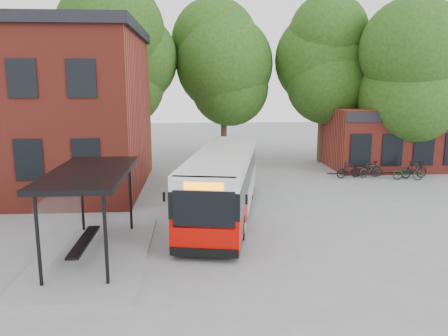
{
  "coord_description": "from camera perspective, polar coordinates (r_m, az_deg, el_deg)",
  "views": [
    {
      "loc": [
        -1.15,
        -14.84,
        5.55
      ],
      "look_at": [
        0.1,
        3.63,
        2.0
      ],
      "focal_mm": 35.0,
      "sensor_mm": 36.0,
      "label": 1
    }
  ],
  "objects": [
    {
      "name": "bicycle_1",
      "position": [
        27.32,
        15.99,
        -0.25
      ],
      "size": [
        1.69,
        0.81,
        0.98
      ],
      "primitive_type": "imported",
      "rotation": [
        0.0,
        0.0,
        1.8
      ],
      "color": "black",
      "rests_on": "ground"
    },
    {
      "name": "city_bus",
      "position": [
        18.79,
        -0.05,
        -1.96
      ],
      "size": [
        4.25,
        11.11,
        2.76
      ],
      "primitive_type": null,
      "rotation": [
        0.0,
        0.0,
        -0.18
      ],
      "color": "#B90903",
      "rests_on": "ground"
    },
    {
      "name": "bicycle_5",
      "position": [
        28.37,
        18.42,
        0.01
      ],
      "size": [
        1.67,
        1.07,
        0.98
      ],
      "primitive_type": "imported",
      "rotation": [
        0.0,
        0.0,
        1.16
      ],
      "color": "black",
      "rests_on": "ground"
    },
    {
      "name": "bicycle_7",
      "position": [
        28.57,
        23.59,
        -0.18
      ],
      "size": [
        1.84,
        0.81,
        1.07
      ],
      "primitive_type": "imported",
      "rotation": [
        0.0,
        0.0,
        1.75
      ],
      "color": "black",
      "rests_on": "ground"
    },
    {
      "name": "bicycle_4",
      "position": [
        28.32,
        18.31,
        -0.06
      ],
      "size": [
        1.84,
        1.05,
        0.92
      ],
      "primitive_type": "imported",
      "rotation": [
        0.0,
        0.0,
        1.84
      ],
      "color": "black",
      "rests_on": "ground"
    },
    {
      "name": "bike_rail",
      "position": [
        27.46,
        18.51,
        -0.97
      ],
      "size": [
        5.2,
        0.1,
        0.38
      ],
      "primitive_type": null,
      "color": "black",
      "rests_on": "ground"
    },
    {
      "name": "ground",
      "position": [
        15.88,
        0.52,
        -9.59
      ],
      "size": [
        100.0,
        100.0,
        0.0
      ],
      "primitive_type": "plane",
      "color": "slate"
    },
    {
      "name": "tree_0",
      "position": [
        31.22,
        -13.04,
        10.49
      ],
      "size": [
        7.92,
        7.92,
        11.0
      ],
      "primitive_type": null,
      "color": "#1E4011",
      "rests_on": "ground"
    },
    {
      "name": "bicycle_6",
      "position": [
        27.9,
        22.9,
        -0.54
      ],
      "size": [
        1.8,
        0.95,
        0.9
      ],
      "primitive_type": "imported",
      "rotation": [
        0.0,
        0.0,
        1.35
      ],
      "color": "#0C351E",
      "rests_on": "ground"
    },
    {
      "name": "bus_shelter",
      "position": [
        14.82,
        -16.88,
        -5.69
      ],
      "size": [
        3.6,
        7.0,
        2.9
      ],
      "primitive_type": null,
      "color": "black",
      "rests_on": "ground"
    },
    {
      "name": "shop_row",
      "position": [
        33.24,
        25.27,
        3.68
      ],
      "size": [
        14.0,
        6.2,
        4.0
      ],
      "primitive_type": null,
      "color": "maroon",
      "rests_on": "ground"
    },
    {
      "name": "tree_1",
      "position": [
        31.91,
        -0.02,
        10.22
      ],
      "size": [
        7.92,
        7.92,
        10.4
      ],
      "primitive_type": null,
      "color": "#1E4011",
      "rests_on": "ground"
    },
    {
      "name": "tree_2",
      "position": [
        32.17,
        12.86,
        10.5
      ],
      "size": [
        7.92,
        7.92,
        11.0
      ],
      "primitive_type": null,
      "color": "#1E4011",
      "rests_on": "ground"
    },
    {
      "name": "bicycle_3",
      "position": [
        27.79,
        18.53,
        -0.29
      ],
      "size": [
        1.55,
        0.79,
        0.9
      ],
      "primitive_type": "imported",
      "rotation": [
        0.0,
        0.0,
        1.83
      ],
      "color": "#2D2A26",
      "rests_on": "ground"
    },
    {
      "name": "tree_3",
      "position": [
        30.35,
        24.17,
        8.2
      ],
      "size": [
        7.04,
        7.04,
        9.28
      ],
      "primitive_type": null,
      "color": "#1E4011",
      "rests_on": "ground"
    }
  ]
}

